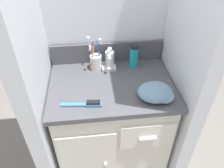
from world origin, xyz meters
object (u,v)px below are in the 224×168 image
Objects in this scene: shaving_cream_can at (134,56)px; hairbrush at (87,104)px; toothbrush_cup at (96,61)px; hand_towel at (157,93)px; soap_dispenser at (110,59)px.

hairbrush is at bearing -132.87° from shaving_cream_can.
toothbrush_cup reaches higher than hairbrush.
hairbrush is at bearing -177.41° from hand_towel.
toothbrush_cup reaches higher than hand_towel.
shaving_cream_can reaches higher than soap_dispenser.
soap_dispenser is 0.39m from hairbrush.
shaving_cream_can reaches higher than hand_towel.
toothbrush_cup is at bearing 84.92° from hairbrush.
hand_towel reaches higher than hairbrush.
hairbrush is (-0.07, -0.34, -0.04)m from toothbrush_cup.
soap_dispenser is at bearing 6.58° from toothbrush_cup.
toothbrush_cup is 1.08× the size of hand_towel.
shaving_cream_can is 0.32m from hand_towel.
toothbrush_cup is 0.09m from soap_dispenser.
hand_towel is at bearing 8.28° from hairbrush.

